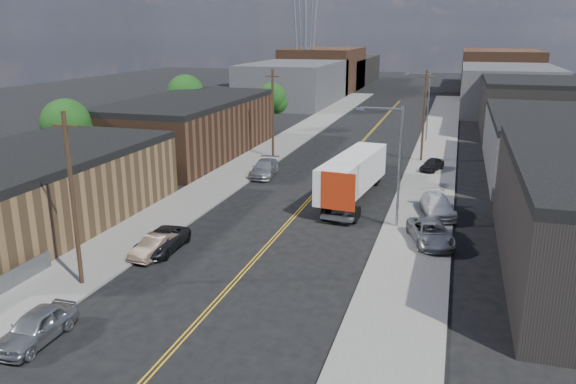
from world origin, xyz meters
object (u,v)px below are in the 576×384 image
Objects in this scene: car_left_c at (161,241)px; car_right_lot_c at (432,164)px; car_right_lot_b at (438,206)px; car_ahead_truck at (369,163)px; semi_truck at (356,172)px; car_left_b at (155,246)px; car_left_d at (264,168)px; car_left_a at (36,327)px; car_right_lot_a at (431,233)px.

car_right_lot_c is (16.01, 27.46, 0.10)m from car_left_c.
car_right_lot_c is (-1.16, 14.88, -0.12)m from car_right_lot_b.
car_left_c is 27.73m from car_ahead_truck.
semi_truck is 19.68m from car_left_b.
car_left_d is 0.93× the size of car_ahead_truck.
car_right_lot_c is (16.01, 6.66, -0.01)m from car_left_d.
car_left_a is at bearing -91.68° from car_left_c.
car_left_c is at bearing 89.20° from car_left_a.
car_right_lot_c is (-0.97, 21.26, -0.10)m from car_right_lot_a.
car_ahead_truck reaches higher than car_left_b.
car_right_lot_a is 1.01× the size of car_right_lot_b.
car_right_lot_a is 6.38m from car_right_lot_b.
car_right_lot_a is at bearing -68.44° from car_right_lot_c.
car_left_a is 0.82× the size of car_left_d.
semi_truck is 11.27m from car_left_d.
car_right_lot_a is (16.98, 6.20, 0.20)m from car_left_c.
semi_truck is at bearing -31.25° from car_left_d.
car_left_c is 0.91× the size of car_left_d.
car_left_c is at bearing 95.72° from car_left_b.
car_right_lot_c is at bearing 80.79° from car_right_lot_b.
car_ahead_truck is at bearing 74.88° from car_left_a.
semi_truck is at bearing 69.26° from car_left_a.
car_left_b is 21.80m from car_right_lot_b.
car_left_a is 0.76× the size of car_ahead_truck.
semi_truck reaches higher than car_right_lot_b.
car_left_d is at bearing 122.41° from car_right_lot_a.
car_left_b is at bearing -100.55° from car_right_lot_c.
car_right_lot_b reaches higher than car_right_lot_a.
semi_truck is at bearing 108.35° from car_right_lot_a.
car_left_c is at bearing -157.46° from car_right_lot_b.
car_right_lot_a is 21.28m from car_right_lot_c.
car_right_lot_a is 0.90× the size of car_ahead_truck.
car_right_lot_c is 6.53m from car_ahead_truck.
semi_truck is 2.68× the size of car_ahead_truck.
car_right_lot_c is at bearing 58.08° from car_left_c.
car_left_d is at bearing -138.48° from car_right_lot_c.
car_left_a is at bearing -138.86° from car_right_lot_b.
car_right_lot_a is at bearing -74.57° from car_ahead_truck.
car_left_c is at bearing -101.30° from car_right_lot_c.
car_right_lot_a is (16.98, 17.98, 0.12)m from car_left_a.
car_left_b is at bearing -114.49° from semi_truck.
car_left_a is 10.94m from car_left_b.
car_left_b is 21.65m from car_left_d.
car_right_lot_a is (16.98, 7.04, 0.22)m from car_left_b.
semi_truck is 12.06m from car_right_lot_a.
car_ahead_truck reaches higher than car_left_c.
semi_truck is at bearing -98.42° from car_right_lot_c.
car_left_d is at bearing 140.73° from car_right_lot_b.
car_left_a is 29.81m from car_right_lot_b.
car_right_lot_b reaches higher than car_right_lot_c.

